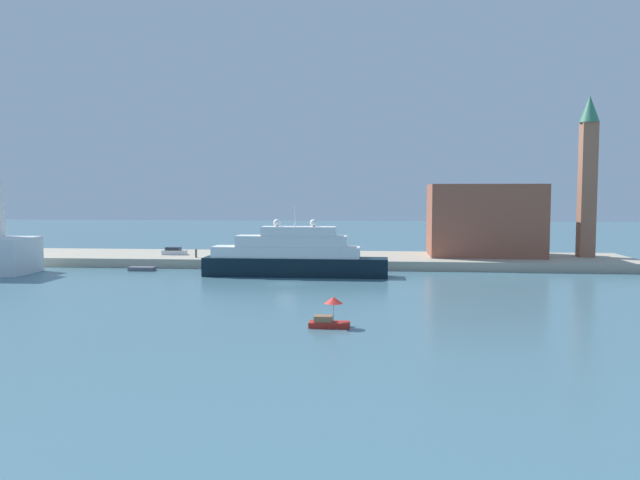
# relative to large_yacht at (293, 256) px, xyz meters

# --- Properties ---
(ground) EXTENTS (400.00, 400.00, 0.00)m
(ground) POSITION_rel_large_yacht_xyz_m (0.24, -8.30, -2.95)
(ground) COLOR slate
(quay_dock) EXTENTS (110.00, 18.22, 1.51)m
(quay_dock) POSITION_rel_large_yacht_xyz_m (0.24, 16.81, -2.20)
(quay_dock) COLOR #ADA38E
(quay_dock) RESTS_ON ground
(large_yacht) EXTENTS (27.43, 4.35, 10.43)m
(large_yacht) POSITION_rel_large_yacht_xyz_m (0.00, 0.00, 0.00)
(large_yacht) COLOR black
(large_yacht) RESTS_ON ground
(small_motorboat) EXTENTS (3.75, 1.73, 2.85)m
(small_motorboat) POSITION_rel_large_yacht_xyz_m (8.31, -35.36, -1.88)
(small_motorboat) COLOR #B22319
(small_motorboat) RESTS_ON ground
(work_barge) EXTENTS (4.04, 1.89, 0.61)m
(work_barge) POSITION_rel_large_yacht_xyz_m (-24.96, 4.34, -2.65)
(work_barge) COLOR #595966
(work_barge) RESTS_ON ground
(harbor_building) EXTENTS (19.06, 12.35, 12.40)m
(harbor_building) POSITION_rel_large_yacht_xyz_m (31.02, 19.15, 4.76)
(harbor_building) COLOR #93513D
(harbor_building) RESTS_ON quay_dock
(bell_tower) EXTENTS (3.30, 3.30, 27.29)m
(bell_tower) POSITION_rel_large_yacht_xyz_m (47.92, 18.43, 13.37)
(bell_tower) COLOR #9E664C
(bell_tower) RESTS_ON quay_dock
(parked_car) EXTENTS (4.21, 1.78, 1.34)m
(parked_car) POSITION_rel_large_yacht_xyz_m (-23.37, 15.41, -0.86)
(parked_car) COLOR silver
(parked_car) RESTS_ON quay_dock
(person_figure) EXTENTS (0.36, 0.36, 1.61)m
(person_figure) POSITION_rel_large_yacht_xyz_m (-18.01, 10.79, -0.70)
(person_figure) COLOR #4C4C4C
(person_figure) RESTS_ON quay_dock
(mooring_bollard) EXTENTS (0.37, 0.37, 0.76)m
(mooring_bollard) POSITION_rel_large_yacht_xyz_m (-1.11, 9.02, -1.06)
(mooring_bollard) COLOR black
(mooring_bollard) RESTS_ON quay_dock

